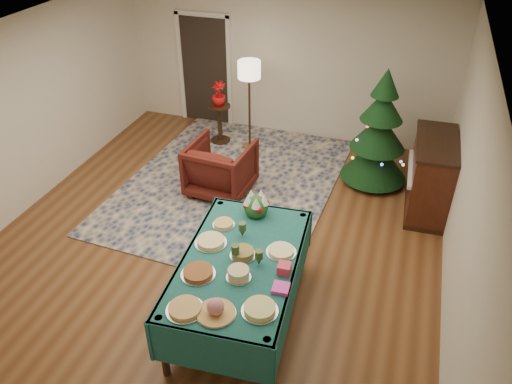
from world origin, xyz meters
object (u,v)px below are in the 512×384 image
(side_table, at_px, (220,124))
(christmas_tree, at_px, (379,134))
(buffet_table, at_px, (240,271))
(floor_lamp, at_px, (249,75))
(piano, at_px, (430,176))
(gift_box, at_px, (284,269))
(armchair, at_px, (221,166))
(potted_plant, at_px, (219,99))

(side_table, bearing_deg, christmas_tree, -9.92)
(buffet_table, relative_size, floor_lamp, 1.38)
(floor_lamp, height_order, piano, floor_lamp)
(buffet_table, distance_m, gift_box, 0.55)
(armchair, height_order, side_table, armchair)
(floor_lamp, distance_m, christmas_tree, 2.40)
(buffet_table, xyz_separation_m, floor_lamp, (-1.22, 3.89, 0.70))
(christmas_tree, xyz_separation_m, piano, (0.85, -0.53, -0.30))
(buffet_table, bearing_deg, gift_box, -5.11)
(side_table, bearing_deg, gift_box, -59.74)
(armchair, height_order, piano, piano)
(gift_box, height_order, side_table, gift_box)
(gift_box, relative_size, side_table, 0.18)
(buffet_table, height_order, piano, piano)
(buffet_table, distance_m, armchair, 2.62)
(armchair, bearing_deg, floor_lamp, -83.67)
(gift_box, bearing_deg, piano, 64.18)
(buffet_table, relative_size, christmas_tree, 1.16)
(piano, bearing_deg, side_table, 164.53)
(armchair, relative_size, side_table, 1.30)
(buffet_table, xyz_separation_m, armchair, (-1.16, 2.34, -0.20))
(armchair, xyz_separation_m, christmas_tree, (2.24, 1.07, 0.39))
(gift_box, height_order, potted_plant, potted_plant)
(armchair, height_order, floor_lamp, floor_lamp)
(gift_box, relative_size, armchair, 0.14)
(buffet_table, xyz_separation_m, side_table, (-1.80, 3.91, -0.31))
(gift_box, relative_size, christmas_tree, 0.07)
(gift_box, distance_m, floor_lamp, 4.33)
(gift_box, xyz_separation_m, christmas_tree, (0.57, 3.45, -0.03))
(buffet_table, bearing_deg, piano, 56.30)
(potted_plant, xyz_separation_m, christmas_tree, (2.88, -0.50, 0.01))
(gift_box, relative_size, floor_lamp, 0.08)
(gift_box, xyz_separation_m, side_table, (-2.31, 3.96, -0.54))
(armchair, height_order, potted_plant, potted_plant)
(armchair, relative_size, floor_lamp, 0.59)
(floor_lamp, relative_size, piano, 1.21)
(side_table, height_order, christmas_tree, christmas_tree)
(potted_plant, bearing_deg, armchair, -67.81)
(floor_lamp, relative_size, potted_plant, 3.67)
(christmas_tree, relative_size, piano, 1.43)
(armchair, xyz_separation_m, side_table, (-0.64, 1.57, -0.12))
(floor_lamp, xyz_separation_m, christmas_tree, (2.29, -0.49, -0.51))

